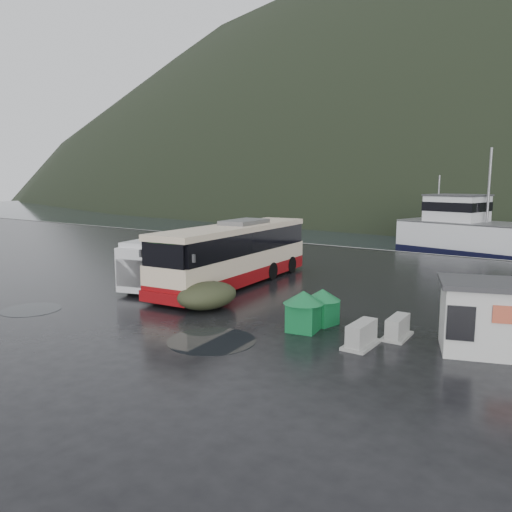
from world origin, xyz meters
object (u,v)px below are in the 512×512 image
Objects in this scene: waste_bin_left at (322,324)px; waste_bin_right at (303,331)px; dome_tent at (207,308)px; jersey_barrier_a at (397,338)px; ticket_kiosk at (485,352)px; jersey_barrier_b at (361,346)px; white_van at (168,285)px; coach_bus at (235,284)px.

waste_bin_right is (-0.15, -1.16, 0.00)m from waste_bin_left.
waste_bin_right is 4.95m from dome_tent.
jersey_barrier_a is at bearing 21.56° from waste_bin_right.
jersey_barrier_b is at bearing -172.68° from ticket_kiosk.
white_van reaches higher than waste_bin_left.
coach_bus is at bearing 27.12° from white_van.
coach_bus reaches higher than ticket_kiosk.
white_van is (-2.63, -2.34, 0.00)m from coach_bus.
jersey_barrier_a is at bearing -21.51° from white_van.
coach_bus is at bearing 151.44° from waste_bin_left.
jersey_barrier_a is 0.93× the size of jersey_barrier_b.
coach_bus reaches higher than jersey_barrier_b.
waste_bin_left is 0.91× the size of jersey_barrier_a.
waste_bin_right is at bearing -30.44° from white_van.
jersey_barrier_b is at bearing -5.93° from dome_tent.
dome_tent is at bearing 174.07° from jersey_barrier_b.
ticket_kiosk reaches higher than jersey_barrier_b.
dome_tent is at bearing -40.78° from white_van.
ticket_kiosk reaches higher than dome_tent.
waste_bin_right is (7.08, -5.09, 0.00)m from coach_bus.
waste_bin_left is 0.47× the size of dome_tent.
waste_bin_left is 0.92× the size of waste_bin_right.
white_van is 4.09× the size of waste_bin_right.
dome_tent reaches higher than jersey_barrier_a.
ticket_kiosk reaches higher than jersey_barrier_a.
ticket_kiosk is at bearing -21.96° from coach_bus.
jersey_barrier_a is (10.13, -3.89, 0.00)m from coach_bus.
jersey_barrier_a is at bearing 164.13° from ticket_kiosk.
ticket_kiosk is 2.81m from jersey_barrier_a.
dome_tent is (-4.93, 0.41, 0.00)m from waste_bin_right.
white_van is at bearing 153.84° from dome_tent.
coach_bus reaches higher than jersey_barrier_a.
jersey_barrier_a is (12.76, -1.54, 0.00)m from white_van.
dome_tent is at bearing -71.35° from coach_bus.
coach_bus is 3.52m from white_van.
ticket_kiosk is 1.96× the size of jersey_barrier_a.
waste_bin_right is at bearing -41.69° from coach_bus.
coach_bus is at bearing 114.60° from dome_tent.
waste_bin_right is at bearing -4.70° from dome_tent.
white_van reaches higher than ticket_kiosk.
jersey_barrier_b is (7.34, -0.76, 0.00)m from dome_tent.
white_van is 15.62m from ticket_kiosk.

